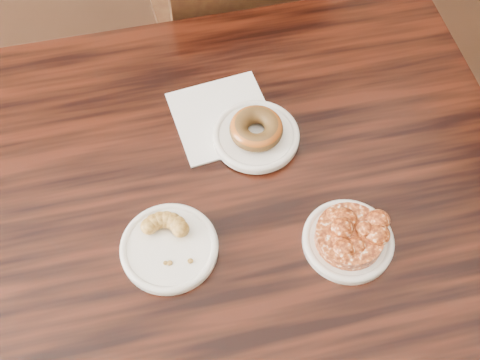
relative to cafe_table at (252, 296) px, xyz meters
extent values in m
plane|color=black|center=(0.00, 0.14, -0.38)|extent=(5.00, 5.00, 0.00)
cube|color=black|center=(0.00, 0.00, 0.00)|extent=(1.02, 1.02, 0.75)
cube|color=white|center=(0.00, 0.22, 0.38)|extent=(0.19, 0.19, 0.00)
cylinder|color=white|center=(0.04, 0.16, 0.39)|extent=(0.16, 0.16, 0.01)
cylinder|color=white|center=(-0.15, -0.02, 0.38)|extent=(0.16, 0.16, 0.01)
cylinder|color=silver|center=(0.14, -0.08, 0.38)|extent=(0.15, 0.15, 0.01)
torus|color=brown|center=(0.04, 0.16, 0.41)|extent=(0.10, 0.10, 0.03)
camera|label=1|loc=(-0.14, -0.45, 1.28)|focal=45.00mm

